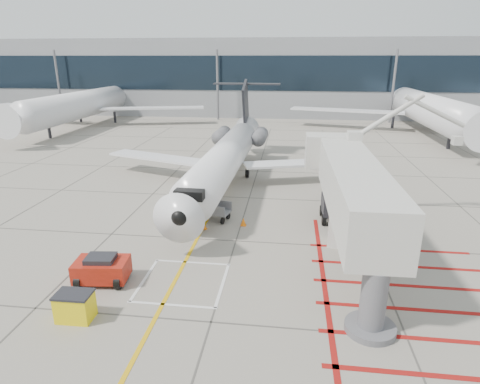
# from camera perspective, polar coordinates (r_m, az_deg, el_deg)

# --- Properties ---
(ground_plane) EXTENTS (260.00, 260.00, 0.00)m
(ground_plane) POSITION_cam_1_polar(r_m,az_deg,el_deg) (21.21, -2.05, -11.60)
(ground_plane) COLOR gray
(ground_plane) RESTS_ON ground
(regional_jet) EXTENTS (25.52, 31.80, 8.17)m
(regional_jet) POSITION_cam_1_polar(r_m,az_deg,el_deg) (31.69, -2.94, 6.58)
(regional_jet) COLOR white
(regional_jet) RESTS_ON ground_plane
(jet_bridge) EXTENTS (8.71, 18.04, 7.17)m
(jet_bridge) POSITION_cam_1_polar(r_m,az_deg,el_deg) (21.96, 15.92, -0.95)
(jet_bridge) COLOR silver
(jet_bridge) RESTS_ON ground_plane
(pushback_tug) EXTENTS (2.72, 1.87, 1.50)m
(pushback_tug) POSITION_cam_1_polar(r_m,az_deg,el_deg) (21.34, -19.07, -10.22)
(pushback_tug) COLOR #AB1E10
(pushback_tug) RESTS_ON ground_plane
(spill_bin) EXTENTS (1.48, 1.00, 1.27)m
(spill_bin) POSITION_cam_1_polar(r_m,az_deg,el_deg) (19.04, -22.44, -14.78)
(spill_bin) COLOR yellow
(spill_bin) RESTS_ON ground_plane
(baggage_cart) EXTENTS (2.33, 1.78, 1.31)m
(baggage_cart) POSITION_cam_1_polar(r_m,az_deg,el_deg) (27.61, -3.65, -2.70)
(baggage_cart) COLOR slate
(baggage_cart) RESTS_ON ground_plane
(ground_power_unit) EXTENTS (2.78, 1.84, 2.06)m
(ground_power_unit) POSITION_cam_1_polar(r_m,az_deg,el_deg) (24.70, 15.50, -5.08)
(ground_power_unit) COLOR silver
(ground_power_unit) RESTS_ON ground_plane
(cone_nose) EXTENTS (0.31, 0.31, 0.44)m
(cone_nose) POSITION_cam_1_polar(r_m,az_deg,el_deg) (26.35, -5.09, -4.84)
(cone_nose) COLOR orange
(cone_nose) RESTS_ON ground_plane
(cone_side) EXTENTS (0.38, 0.38, 0.53)m
(cone_side) POSITION_cam_1_polar(r_m,az_deg,el_deg) (26.78, 0.49, -4.25)
(cone_side) COLOR orange
(cone_side) RESTS_ON ground_plane
(terminal_building) EXTENTS (180.00, 28.00, 14.00)m
(terminal_building) POSITION_cam_1_polar(r_m,az_deg,el_deg) (88.44, 12.11, 15.82)
(terminal_building) COLOR gray
(terminal_building) RESTS_ON ground_plane
(terminal_glass_band) EXTENTS (180.00, 0.10, 6.00)m
(terminal_glass_band) POSITION_cam_1_polar(r_m,az_deg,el_deg) (74.42, 13.02, 16.08)
(terminal_glass_band) COLOR black
(terminal_glass_band) RESTS_ON ground_plane
(bg_aircraft_b) EXTENTS (37.48, 41.64, 12.49)m
(bg_aircraft_b) POSITION_cam_1_polar(r_m,az_deg,el_deg) (72.26, -20.79, 13.92)
(bg_aircraft_b) COLOR silver
(bg_aircraft_b) RESTS_ON ground_plane
(bg_aircraft_c) EXTENTS (38.74, 43.04, 12.91)m
(bg_aircraft_c) POSITION_cam_1_polar(r_m,az_deg,el_deg) (67.09, 24.61, 13.37)
(bg_aircraft_c) COLOR silver
(bg_aircraft_c) RESTS_ON ground_plane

